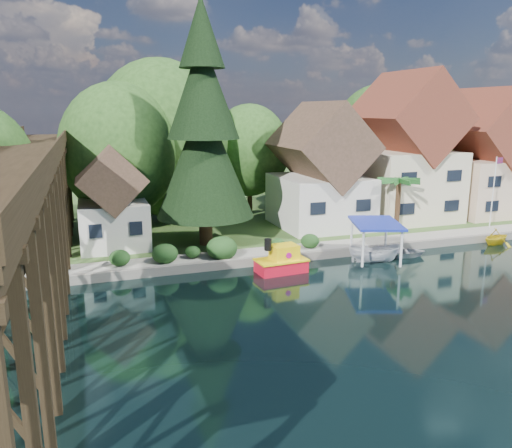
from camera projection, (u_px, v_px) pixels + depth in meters
The scene contains 18 objects.
ground at pixel (330, 303), 28.55m from camera, with size 140.00×140.00×0.00m, color black.
bank at pixel (200, 200), 59.86m from camera, with size 140.00×52.00×0.50m, color #375321.
seawall at pixel (329, 254), 37.12m from camera, with size 60.00×0.40×0.62m, color slate.
promenade at pixel (345, 244), 38.90m from camera, with size 50.00×2.60×0.06m, color gray.
trestle_bridge at pixel (25, 212), 27.09m from camera, with size 4.12×44.18×9.30m.
house_left at pixel (320, 175), 44.36m from camera, with size 7.64×8.64×11.02m.
house_center at pixel (404, 157), 47.37m from camera, with size 8.65×9.18×13.89m.
house_right at pixel (483, 161), 49.88m from camera, with size 8.15×8.64×12.45m.
shed at pixel (113, 204), 37.61m from camera, with size 5.09×5.40×7.85m.
bg_trees at pixel (239, 148), 46.84m from camera, with size 49.90×13.30×10.57m.
shrubs at pixel (213, 248), 35.37m from camera, with size 15.76×2.47×1.70m.
conifer at pixel (204, 130), 37.16m from camera, with size 7.44×7.44×18.31m.
palm_tree at pixel (399, 182), 42.13m from camera, with size 4.31×4.31×4.95m.
flagpole at pixel (495, 185), 43.59m from camera, with size 0.97×0.30×6.34m.
tugboat at pixel (282, 261), 33.82m from camera, with size 3.57×2.15×2.49m.
boat_white_a at pixel (398, 250), 37.63m from camera, with size 2.89×4.04×0.84m, color silver.
boat_canopy at pixel (375, 245), 35.86m from camera, with size 4.50×5.42×2.99m.
boat_yellow at pixel (497, 236), 40.71m from camera, with size 2.44×2.82×1.49m, color gold.
Camera 1 is at (-12.69, -24.00, 10.80)m, focal length 35.00 mm.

